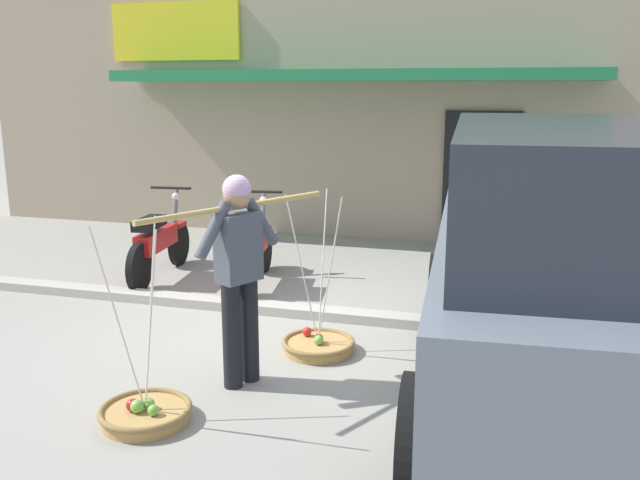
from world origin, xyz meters
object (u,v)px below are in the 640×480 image
fruit_vendor (239,266)px  fruit_basket_right_side (318,344)px  fruit_basket_left_side (145,412)px  parked_truck (573,260)px  motorcycle_second_in_row (253,249)px  motorcycle_nearest_shop (159,243)px

fruit_vendor → fruit_basket_right_side: size_ratio=1.17×
fruit_basket_left_side → fruit_vendor: bearing=62.5°
fruit_basket_right_side → parked_truck: bearing=-14.1°
fruit_basket_left_side → parked_truck: (2.88, 1.08, 1.06)m
fruit_basket_left_side → motorcycle_second_in_row: bearing=98.3°
motorcycle_second_in_row → motorcycle_nearest_shop: bearing=-179.0°
fruit_vendor → motorcycle_nearest_shop: (-2.15, 2.57, -0.53)m
fruit_vendor → parked_truck: 2.49m
fruit_vendor → motorcycle_second_in_row: size_ratio=0.94×
fruit_basket_left_side → motorcycle_second_in_row: (-0.49, 3.39, 0.38)m
parked_truck → fruit_basket_left_side: bearing=-159.5°
fruit_vendor → fruit_basket_right_side: fruit_vendor is taller
fruit_basket_right_side → motorcycle_second_in_row: fruit_basket_right_side is taller
fruit_vendor → motorcycle_nearest_shop: bearing=129.9°
fruit_basket_left_side → motorcycle_nearest_shop: fruit_basket_left_side is taller
fruit_basket_right_side → motorcycle_nearest_shop: bearing=145.3°
fruit_vendor → motorcycle_second_in_row: 2.80m
fruit_vendor → parked_truck: bearing=6.5°
fruit_basket_left_side → parked_truck: 3.25m
motorcycle_second_in_row → fruit_basket_left_side: bearing=-81.7°
fruit_vendor → parked_truck: (2.47, 0.28, 0.15)m
fruit_basket_right_side → motorcycle_second_in_row: 2.26m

